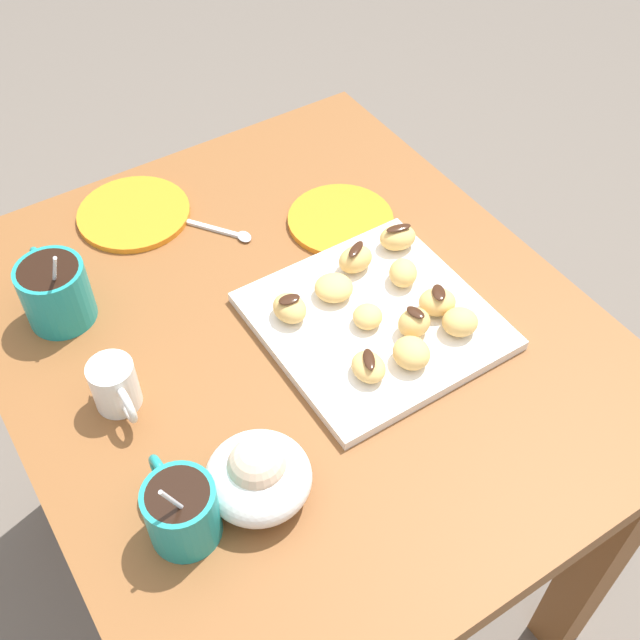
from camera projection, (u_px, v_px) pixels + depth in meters
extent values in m
plane|color=#665B51|center=(303.00, 558.00, 1.67)|extent=(8.00, 8.00, 0.00)
cube|color=brown|center=(294.00, 336.00, 1.13)|extent=(0.92, 0.79, 0.04)
cube|color=brown|center=(599.00, 553.00, 1.31)|extent=(0.07, 0.07, 0.71)
cube|color=brown|center=(333.00, 267.00, 1.75)|extent=(0.07, 0.07, 0.71)
cube|color=brown|center=(40.00, 400.00, 1.51)|extent=(0.07, 0.07, 0.71)
cube|color=white|center=(374.00, 321.00, 1.11)|extent=(0.30, 0.30, 0.02)
cylinder|color=teal|center=(182.00, 513.00, 0.88)|extent=(0.08, 0.08, 0.09)
torus|color=teal|center=(162.00, 476.00, 0.90)|extent=(0.06, 0.01, 0.06)
cylinder|color=black|center=(178.00, 496.00, 0.85)|extent=(0.07, 0.07, 0.01)
cylinder|color=silver|center=(185.00, 510.00, 0.85)|extent=(0.01, 0.04, 0.11)
cylinder|color=teal|center=(56.00, 293.00, 1.10)|extent=(0.10, 0.10, 0.09)
torus|color=teal|center=(41.00, 266.00, 1.12)|extent=(0.06, 0.01, 0.06)
cylinder|color=black|center=(48.00, 272.00, 1.07)|extent=(0.08, 0.08, 0.01)
cylinder|color=silver|center=(54.00, 283.00, 1.06)|extent=(0.05, 0.02, 0.12)
cylinder|color=white|center=(115.00, 385.00, 1.00)|extent=(0.06, 0.06, 0.07)
cone|color=white|center=(102.00, 357.00, 1.00)|extent=(0.02, 0.02, 0.02)
torus|color=white|center=(127.00, 405.00, 0.98)|extent=(0.05, 0.01, 0.05)
cylinder|color=white|center=(110.00, 370.00, 0.98)|extent=(0.05, 0.05, 0.01)
ellipsoid|color=white|center=(258.00, 477.00, 0.92)|extent=(0.13, 0.13, 0.07)
sphere|color=beige|center=(257.00, 466.00, 0.90)|extent=(0.07, 0.07, 0.07)
ellipsoid|color=green|center=(250.00, 448.00, 0.89)|extent=(0.02, 0.03, 0.02)
cylinder|color=orange|center=(134.00, 213.00, 1.27)|extent=(0.18, 0.18, 0.01)
cylinder|color=orange|center=(341.00, 220.00, 1.26)|extent=(0.17, 0.17, 0.01)
cube|color=silver|center=(202.00, 225.00, 1.26)|extent=(0.13, 0.09, 0.00)
ellipsoid|color=silver|center=(244.00, 237.00, 1.24)|extent=(0.03, 0.02, 0.01)
ellipsoid|color=#E5B260|center=(292.00, 307.00, 1.10)|extent=(0.06, 0.05, 0.03)
ellipsoid|color=#381E11|center=(292.00, 298.00, 1.08)|extent=(0.02, 0.03, 0.00)
ellipsoid|color=#E5B260|center=(403.00, 273.00, 1.14)|extent=(0.06, 0.06, 0.03)
ellipsoid|color=#E5B260|center=(411.00, 353.00, 1.04)|extent=(0.06, 0.06, 0.04)
ellipsoid|color=#E5B260|center=(355.00, 259.00, 1.16)|extent=(0.05, 0.06, 0.04)
ellipsoid|color=#381E11|center=(356.00, 249.00, 1.14)|extent=(0.03, 0.04, 0.00)
ellipsoid|color=#E5B260|center=(437.00, 302.00, 1.10)|extent=(0.06, 0.07, 0.04)
ellipsoid|color=#381E11|center=(439.00, 292.00, 1.09)|extent=(0.04, 0.03, 0.00)
ellipsoid|color=#E5B260|center=(334.00, 288.00, 1.13)|extent=(0.07, 0.07, 0.03)
ellipsoid|color=#E5B260|center=(414.00, 323.00, 1.08)|extent=(0.04, 0.05, 0.04)
ellipsoid|color=#381E11|center=(416.00, 312.00, 1.06)|extent=(0.03, 0.02, 0.00)
ellipsoid|color=#E5B260|center=(369.00, 367.00, 1.03)|extent=(0.06, 0.05, 0.03)
ellipsoid|color=#381E11|center=(369.00, 359.00, 1.02)|extent=(0.04, 0.03, 0.00)
ellipsoid|color=#E5B260|center=(398.00, 238.00, 1.19)|extent=(0.06, 0.07, 0.04)
ellipsoid|color=#381E11|center=(399.00, 228.00, 1.18)|extent=(0.02, 0.04, 0.00)
ellipsoid|color=#E5B260|center=(460.00, 322.00, 1.08)|extent=(0.06, 0.06, 0.04)
ellipsoid|color=#E5B260|center=(368.00, 316.00, 1.09)|extent=(0.06, 0.06, 0.03)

